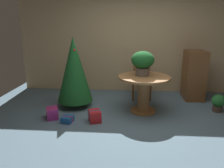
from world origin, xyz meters
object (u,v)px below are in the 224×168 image
round_dining_table (144,88)px  gift_box_red (95,116)px  wooden_cabinet (194,75)px  gift_box_purple (52,113)px  flower_vase (143,61)px  holiday_tree (74,70)px  potted_plant (218,102)px  wooden_chair_far (142,75)px  gift_box_blue (67,119)px

round_dining_table → gift_box_red: 1.15m
round_dining_table → wooden_cabinet: bearing=37.5°
round_dining_table → gift_box_purple: round_dining_table is taller
flower_vase → holiday_tree: size_ratio=0.32×
flower_vase → wooden_cabinet: size_ratio=0.42×
holiday_tree → potted_plant: holiday_tree is taller
flower_vase → gift_box_red: (-0.89, -0.62, -0.93)m
holiday_tree → wooden_cabinet: size_ratio=1.31×
wooden_chair_far → gift_box_red: size_ratio=3.24×
flower_vase → gift_box_blue: 1.83m
holiday_tree → gift_box_purple: bearing=-113.7°
gift_box_blue → gift_box_red: bearing=8.3°
potted_plant → wooden_cabinet: bearing=110.2°
holiday_tree → gift_box_red: (0.54, -0.75, -0.72)m
gift_box_purple → wooden_cabinet: wooden_cabinet is taller
gift_box_red → wooden_cabinet: (2.16, 1.50, 0.47)m
round_dining_table → wooden_cabinet: size_ratio=0.89×
gift_box_blue → gift_box_red: 0.51m
wooden_chair_far → flower_vase: bearing=-92.6°
round_dining_table → potted_plant: round_dining_table is taller
holiday_tree → wooden_cabinet: holiday_tree is taller
gift_box_red → potted_plant: (2.47, 0.68, 0.09)m
flower_vase → potted_plant: (1.58, 0.06, -0.84)m
wooden_cabinet → potted_plant: bearing=-69.8°
gift_box_purple → gift_box_red: (0.84, -0.08, 0.00)m
flower_vase → gift_box_blue: flower_vase is taller
wooden_chair_far → gift_box_red: 1.80m
wooden_chair_far → potted_plant: wooden_chair_far is taller
wooden_chair_far → gift_box_purple: bearing=-141.7°
round_dining_table → gift_box_red: bearing=-149.4°
gift_box_blue → gift_box_red: size_ratio=0.78×
gift_box_purple → potted_plant: potted_plant is taller
wooden_cabinet → holiday_tree: bearing=-164.5°
wooden_chair_far → gift_box_red: wooden_chair_far is taller
wooden_chair_far → gift_box_blue: bearing=-132.7°
potted_plant → gift_box_purple: bearing=-169.7°
gift_box_purple → gift_box_blue: 0.37m
wooden_chair_far → wooden_cabinet: bearing=1.2°
holiday_tree → potted_plant: (3.01, -0.07, -0.63)m
holiday_tree → wooden_cabinet: bearing=15.5°
flower_vase → wooden_chair_far: bearing=87.4°
potted_plant → gift_box_red: bearing=-164.6°
gift_box_purple → wooden_cabinet: (3.00, 1.42, 0.48)m
holiday_tree → gift_box_blue: bearing=-87.1°
gift_box_blue → flower_vase: bearing=26.6°
flower_vase → wooden_cabinet: flower_vase is taller
gift_box_blue → potted_plant: potted_plant is taller
gift_box_blue → potted_plant: bearing=14.2°
wooden_cabinet → round_dining_table: bearing=-142.5°
wooden_chair_far → wooden_cabinet: 1.24m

